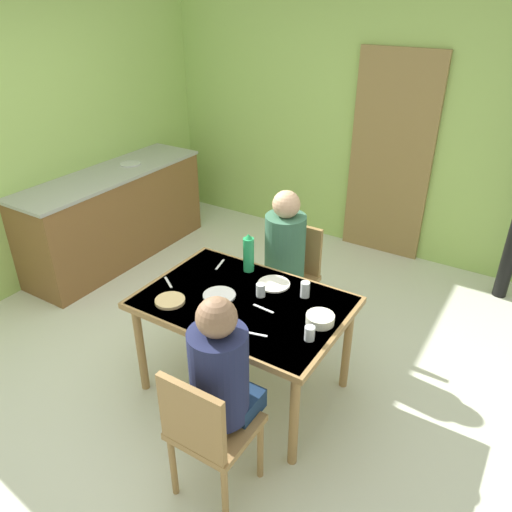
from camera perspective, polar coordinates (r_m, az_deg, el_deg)
name	(u,v)px	position (r m, az deg, el deg)	size (l,w,h in m)	color
ground_plane	(205,362)	(3.80, -5.93, -12.05)	(6.51, 6.51, 0.00)	beige
wall_back	(351,114)	(5.19, 10.88, 15.73)	(4.38, 0.10, 2.69)	#9DC35F
wall_left	(55,127)	(4.99, -22.14, 13.64)	(0.10, 3.76, 2.69)	#9EC25F
door_wooden	(390,158)	(5.06, 15.21, 10.84)	(0.80, 0.05, 2.00)	olive
kitchen_counter	(115,215)	(5.16, -15.95, 4.54)	(0.61, 2.00, 0.91)	brown
dining_table	(244,310)	(3.19, -1.44, -6.21)	(1.30, 0.89, 0.72)	olive
chair_near_diner	(207,430)	(2.67, -5.67, -19.27)	(0.40, 0.40, 0.87)	olive
chair_far_diner	(292,273)	(3.88, 4.12, -1.93)	(0.40, 0.40, 0.87)	olive
person_near_diner	(221,371)	(2.54, -4.08, -13.10)	(0.30, 0.37, 0.77)	#172D4E
person_far_diner	(284,248)	(3.64, 3.25, 0.98)	(0.30, 0.37, 0.77)	#405E43
water_bottle_green_near	(249,253)	(3.40, -0.86, 0.29)	(0.08, 0.08, 0.28)	#27A159
serving_bowl_center	(320,319)	(2.96, 7.39, -7.20)	(0.17, 0.17, 0.06)	silver
dinner_plate_near_left	(219,295)	(3.19, -4.26, -4.54)	(0.21, 0.21, 0.01)	white
dinner_plate_near_right	(274,284)	(3.30, 2.07, -3.23)	(0.22, 0.22, 0.01)	white
dinner_plate_far_center	(221,326)	(2.92, -4.10, -8.07)	(0.20, 0.20, 0.01)	white
drinking_glass_by_near_diner	(261,290)	(3.16, 0.55, -3.95)	(0.06, 0.06, 0.09)	silver
drinking_glass_by_far_diner	(305,289)	(3.17, 5.67, -3.85)	(0.06, 0.06, 0.10)	silver
drinking_glass_spare_center	(310,333)	(2.82, 6.19, -8.84)	(0.06, 0.06, 0.09)	silver
bread_plate_sliced	(170,301)	(3.17, -9.87, -5.09)	(0.19, 0.19, 0.02)	#DBB77A
cutlery_knife_near	(255,334)	(2.86, -0.14, -8.96)	(0.15, 0.02, 0.00)	silver
cutlery_fork_near	(220,265)	(3.54, -4.15, -0.98)	(0.15, 0.02, 0.00)	silver
cutlery_knife_far	(263,309)	(3.06, 0.86, -6.08)	(0.15, 0.02, 0.00)	silver
cutlery_fork_far	(168,282)	(3.37, -10.07, -3.00)	(0.15, 0.02, 0.00)	silver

